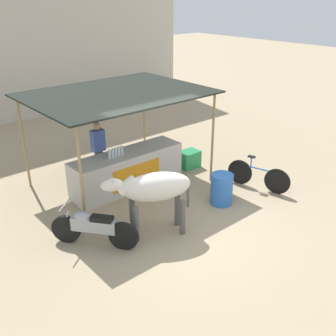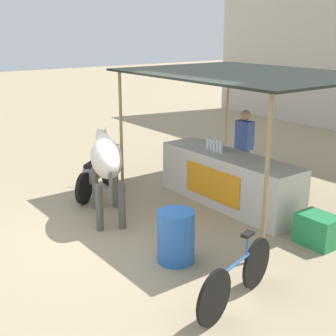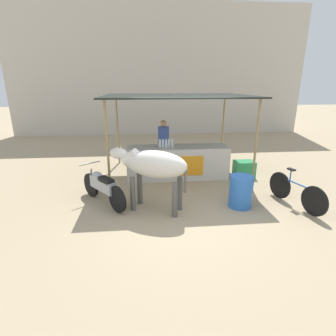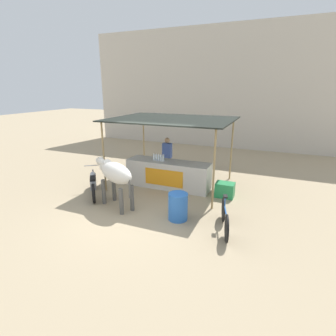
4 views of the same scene
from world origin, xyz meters
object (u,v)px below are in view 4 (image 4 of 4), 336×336
Objects in this scene: stall_counter at (168,174)px; motorcycle_parked at (93,183)px; cooler_box at (225,190)px; vendor_behind_counter at (167,158)px; water_barrel at (178,207)px; cow at (115,174)px; bicycle_leaning at (225,218)px.

stall_counter reaches higher than motorcycle_parked.
stall_counter is at bearing 177.30° from cooler_box.
water_barrel is (1.55, -2.89, -0.47)m from vendor_behind_counter.
stall_counter is 2.08m from cooler_box.
cow is at bearing -145.31° from cooler_box.
cow is 1.23× the size of motorcycle_parked.
cow is at bearing -20.31° from motorcycle_parked.
vendor_behind_counter is at bearing 133.62° from bicycle_leaning.
cooler_box is 2.23m from water_barrel.
cooler_box is 0.80× the size of water_barrel.
motorcycle_parked is at bearing -140.60° from stall_counter.
cow reaches higher than bicycle_leaning.
vendor_behind_counter is 2.19× the size of water_barrel.
motorcycle_parked is 4.51m from bicycle_leaning.
cow reaches higher than cooler_box.
motorcycle_parked is (-2.00, -1.65, -0.05)m from stall_counter.
stall_counter reaches higher than bicycle_leaning.
cow is at bearing -111.30° from stall_counter.
vendor_behind_counter is 3.32m from water_barrel.
bicycle_leaning is at bearing -2.34° from cow.
motorcycle_parked is (-4.06, -1.55, 0.19)m from cooler_box.
motorcycle_parked is at bearing 159.69° from cow.
motorcycle_parked is (-1.19, 0.44, -0.61)m from cow.
cow is (-2.00, 0.05, 0.66)m from water_barrel.
cow is at bearing -99.05° from vendor_behind_counter.
motorcycle_parked is at bearing -124.40° from vendor_behind_counter.
cooler_box is (2.42, -0.85, -0.61)m from vendor_behind_counter.
stall_counter is 1.82× the size of vendor_behind_counter.
vendor_behind_counter reaches higher than water_barrel.
motorcycle_parked is (-1.64, -2.40, -0.42)m from vendor_behind_counter.
cooler_box is at bearing 66.87° from water_barrel.
vendor_behind_counter is 2.64m from cooler_box.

